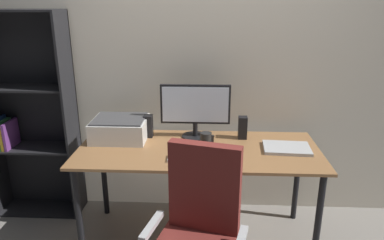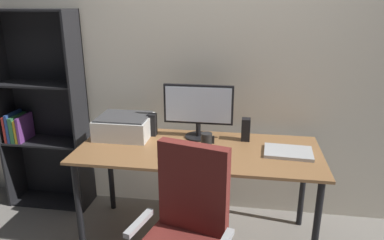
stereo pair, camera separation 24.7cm
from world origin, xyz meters
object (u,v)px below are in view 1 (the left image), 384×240
object	(u,v)px
coffee_mug	(206,139)
speaker_right	(243,128)
monitor	(195,108)
printer	(120,129)
mouse	(226,158)
laptop	(287,148)
speaker_left	(148,126)
bookshelf	(29,119)
desk	(198,159)
keyboard	(190,158)

from	to	relation	value
coffee_mug	speaker_right	distance (m)	0.32
monitor	printer	world-z (taller)	monitor
mouse	laptop	xyz separation A→B (m)	(0.43, 0.19, -0.01)
monitor	speaker_left	xyz separation A→B (m)	(-0.36, -0.01, -0.15)
speaker_left	coffee_mug	bearing A→B (deg)	-20.53
monitor	laptop	bearing A→B (deg)	-17.97
laptop	speaker_right	xyz separation A→B (m)	(-0.29, 0.20, 0.07)
mouse	bookshelf	xyz separation A→B (m)	(-1.58, 0.54, 0.06)
speaker_left	speaker_right	size ratio (longest dim) A/B	1.00
laptop	bookshelf	distance (m)	2.04
monitor	printer	size ratio (longest dim) A/B	1.29
speaker_right	printer	bearing A→B (deg)	-176.87
speaker_left	bookshelf	size ratio (longest dim) A/B	0.10
laptop	speaker_left	distance (m)	1.03
monitor	laptop	distance (m)	0.72
speaker_left	printer	size ratio (longest dim) A/B	0.42
mouse	speaker_left	world-z (taller)	speaker_left
monitor	bookshelf	distance (m)	1.37
coffee_mug	desk	bearing A→B (deg)	-139.22
speaker_right	bookshelf	bearing A→B (deg)	175.06
monitor	keyboard	xyz separation A→B (m)	(-0.02, -0.40, -0.22)
desk	monitor	world-z (taller)	monitor
desk	laptop	bearing A→B (deg)	0.77
speaker_left	bookshelf	bearing A→B (deg)	171.60
speaker_left	speaker_right	bearing A→B (deg)	0.00
speaker_left	bookshelf	world-z (taller)	bookshelf
keyboard	desk	bearing A→B (deg)	73.33
laptop	speaker_left	xyz separation A→B (m)	(-1.00, 0.20, 0.07)
speaker_left	desk	bearing A→B (deg)	-28.59
printer	desk	bearing A→B (deg)	-15.17
monitor	laptop	world-z (taller)	monitor
desk	bookshelf	bearing A→B (deg)	165.52
desk	bookshelf	xyz separation A→B (m)	(-1.39, 0.36, 0.16)
keyboard	printer	bearing A→B (deg)	145.45
mouse	laptop	world-z (taller)	mouse
keyboard	speaker_right	distance (m)	0.55
speaker_right	speaker_left	bearing A→B (deg)	180.00
desk	mouse	distance (m)	0.28
desk	printer	world-z (taller)	printer
keyboard	printer	size ratio (longest dim) A/B	0.72
laptop	printer	bearing A→B (deg)	176.41
coffee_mug	laptop	bearing A→B (deg)	-3.81
coffee_mug	speaker_right	xyz separation A→B (m)	(0.27, 0.16, 0.03)
desk	speaker_left	bearing A→B (deg)	151.41
laptop	bookshelf	world-z (taller)	bookshelf
laptop	speaker_right	world-z (taller)	speaker_right
coffee_mug	printer	size ratio (longest dim) A/B	0.25
monitor	coffee_mug	distance (m)	0.27
speaker_right	printer	distance (m)	0.92
laptop	speaker_right	bearing A→B (deg)	148.94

